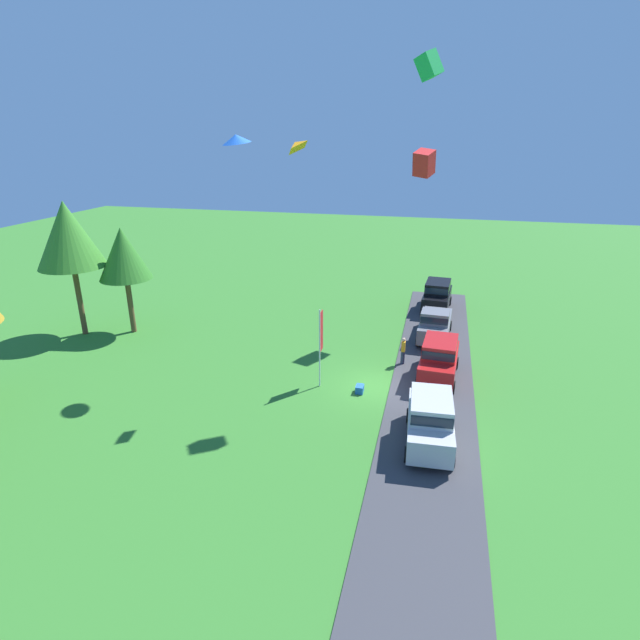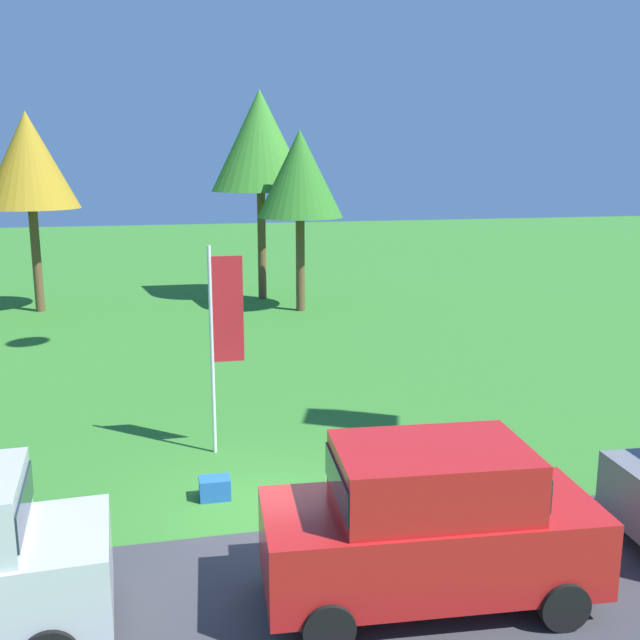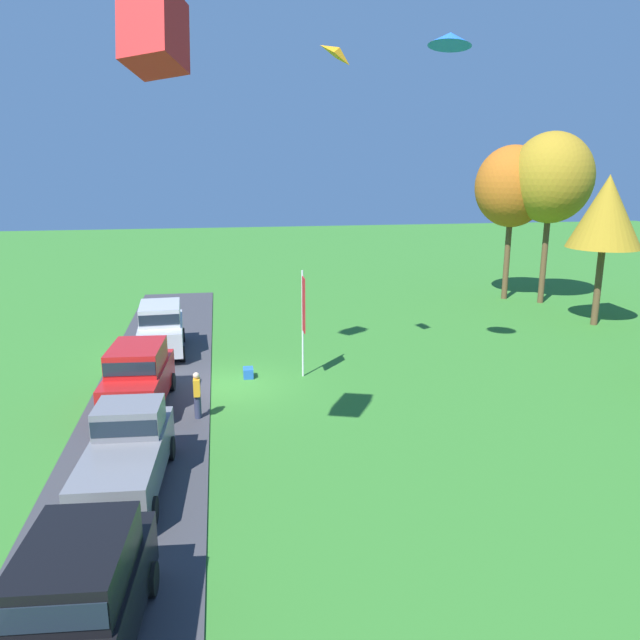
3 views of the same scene
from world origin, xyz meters
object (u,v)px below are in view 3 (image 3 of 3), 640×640
(tree_far_left, at_px, (512,187))
(flag_banner, at_px, (303,312))
(cooler_box, at_px, (248,373))
(car_suv_by_flagpole, at_px, (138,374))
(car_suv_mid_row, at_px, (79,596))
(tree_left_of_center, at_px, (606,212))
(kite_delta_trailing_tail, at_px, (450,39))
(kite_diamond_high_left, at_px, (340,52))
(car_pickup_near_entrance, at_px, (127,451))
(person_watching_sky, at_px, (197,396))
(tree_center_back, at_px, (551,178))
(car_suv_far_end, at_px, (161,326))
(kite_box_over_trees, at_px, (154,31))

(tree_far_left, distance_m, flag_banner, 20.05)
(tree_far_left, relative_size, cooler_box, 17.07)
(car_suv_by_flagpole, relative_size, tree_far_left, 0.49)
(car_suv_mid_row, xyz_separation_m, tree_left_of_center, (-20.00, 22.54, 4.73))
(kite_delta_trailing_tail, height_order, kite_diamond_high_left, kite_delta_trailing_tail)
(car_pickup_near_entrance, height_order, tree_far_left, tree_far_left)
(car_suv_by_flagpole, height_order, kite_delta_trailing_tail, kite_delta_trailing_tail)
(person_watching_sky, bearing_deg, tree_center_back, 126.05)
(flag_banner, bearing_deg, car_suv_mid_row, -22.65)
(car_pickup_near_entrance, xyz_separation_m, tree_left_of_center, (-13.94, 22.55, 4.92))
(car_suv_by_flagpole, height_order, car_pickup_near_entrance, car_suv_by_flagpole)
(car_suv_by_flagpole, distance_m, tree_left_of_center, 24.79)
(car_suv_by_flagpole, distance_m, kite_diamond_high_left, 13.59)
(car_suv_far_end, height_order, kite_box_over_trees, kite_box_over_trees)
(person_watching_sky, height_order, kite_delta_trailing_tail, kite_delta_trailing_tail)
(car_suv_by_flagpole, relative_size, car_pickup_near_entrance, 0.93)
(car_suv_mid_row, distance_m, flag_banner, 15.29)
(person_watching_sky, distance_m, kite_box_over_trees, 12.04)
(tree_far_left, xyz_separation_m, flag_banner, (12.89, -14.76, -4.24))
(person_watching_sky, xyz_separation_m, kite_diamond_high_left, (-3.31, 5.49, 11.53))
(car_pickup_near_entrance, bearing_deg, car_suv_by_flagpole, -176.34)
(tree_center_back, relative_size, cooler_box, 18.41)
(cooler_box, bearing_deg, tree_center_back, 120.44)
(tree_far_left, bearing_deg, car_suv_far_end, -67.62)
(tree_far_left, bearing_deg, car_suv_mid_row, -37.44)
(tree_center_back, bearing_deg, car_pickup_near_entrance, -49.03)
(car_suv_mid_row, relative_size, flag_banner, 1.07)
(car_suv_far_end, xyz_separation_m, car_pickup_near_entrance, (12.33, 0.12, -0.19))
(cooler_box, distance_m, kite_diamond_high_left, 12.74)
(kite_box_over_trees, relative_size, kite_delta_trailing_tail, 0.99)
(tree_center_back, height_order, cooler_box, tree_center_back)
(tree_center_back, bearing_deg, tree_left_of_center, 2.14)
(car_suv_far_end, relative_size, kite_box_over_trees, 3.13)
(car_pickup_near_entrance, bearing_deg, flag_banner, 143.68)
(kite_box_over_trees, distance_m, kite_delta_trailing_tail, 12.36)
(tree_left_of_center, bearing_deg, kite_diamond_high_left, -67.85)
(car_suv_far_end, relative_size, kite_delta_trailing_tail, 3.10)
(flag_banner, distance_m, cooler_box, 3.46)
(car_suv_by_flagpole, distance_m, car_pickup_near_entrance, 5.77)
(car_suv_mid_row, height_order, tree_far_left, tree_far_left)
(tree_left_of_center, bearing_deg, kite_box_over_trees, -53.15)
(car_suv_far_end, relative_size, cooler_box, 8.38)
(car_suv_far_end, xyz_separation_m, cooler_box, (3.92, 3.74, -1.10))
(kite_box_over_trees, bearing_deg, car_suv_mid_row, -19.64)
(tree_center_back, height_order, kite_diamond_high_left, kite_diamond_high_left)
(tree_far_left, distance_m, tree_center_back, 2.33)
(tree_center_back, distance_m, kite_diamond_high_left, 19.73)
(person_watching_sky, distance_m, tree_far_left, 25.83)
(tree_left_of_center, relative_size, kite_box_over_trees, 5.30)
(car_suv_far_end, xyz_separation_m, tree_center_back, (-7.07, 22.46, 6.30))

